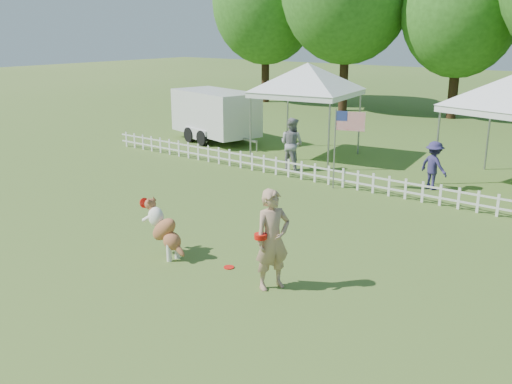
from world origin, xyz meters
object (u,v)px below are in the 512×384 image
(dog, at_px, (165,230))
(frisbee_on_turf, at_px, (229,267))
(cargo_trailer, at_px, (216,116))
(flag_pole, at_px, (335,149))
(canopy_tent_left, at_px, (307,112))
(spectator_a, at_px, (292,144))
(spectator_b, at_px, (434,166))
(handler, at_px, (273,240))
(canopy_tent_right, at_px, (511,132))

(dog, height_order, frisbee_on_turf, dog)
(cargo_trailer, distance_m, flag_pole, 8.44)
(canopy_tent_left, relative_size, flag_pole, 1.42)
(canopy_tent_left, xyz_separation_m, spectator_a, (0.65, -1.89, -0.80))
(cargo_trailer, bearing_deg, spectator_b, 4.79)
(dog, height_order, spectator_a, spectator_a)
(handler, relative_size, flag_pole, 0.80)
(canopy_tent_left, bearing_deg, handler, -68.76)
(canopy_tent_right, height_order, flag_pole, canopy_tent_right)
(spectator_b, bearing_deg, canopy_tent_right, -111.74)
(handler, bearing_deg, canopy_tent_left, 54.07)
(dog, bearing_deg, spectator_b, 78.61)
(frisbee_on_turf, height_order, flag_pole, flag_pole)
(spectator_a, bearing_deg, handler, 124.59)
(canopy_tent_right, xyz_separation_m, spectator_a, (-6.33, -2.29, -0.78))
(handler, distance_m, spectator_a, 9.20)
(cargo_trailer, height_order, spectator_b, cargo_trailer)
(frisbee_on_turf, xyz_separation_m, spectator_a, (-3.69, 7.60, 0.88))
(handler, xyz_separation_m, canopy_tent_right, (1.42, 10.07, 0.72))
(dog, distance_m, frisbee_on_turf, 1.60)
(spectator_a, distance_m, spectator_b, 4.76)
(flag_pole, bearing_deg, frisbee_on_turf, -96.29)
(spectator_a, bearing_deg, canopy_tent_left, -68.65)
(spectator_a, bearing_deg, flag_pole, 155.80)
(frisbee_on_turf, bearing_deg, dog, -165.56)
(frisbee_on_turf, xyz_separation_m, canopy_tent_right, (2.64, 9.88, 1.66))
(cargo_trailer, bearing_deg, canopy_tent_right, 14.31)
(handler, height_order, spectator_a, handler)
(handler, relative_size, cargo_trailer, 0.39)
(spectator_a, bearing_deg, cargo_trailer, -19.87)
(cargo_trailer, distance_m, spectator_a, 5.85)
(canopy_tent_left, bearing_deg, frisbee_on_turf, -74.08)
(spectator_b, bearing_deg, frisbee_on_turf, 104.41)
(cargo_trailer, xyz_separation_m, spectator_b, (10.13, -1.63, -0.36))
(handler, distance_m, cargo_trailer, 14.37)
(handler, xyz_separation_m, flag_pole, (-2.59, 6.62, 0.24))
(spectator_a, bearing_deg, canopy_tent_right, -157.80)
(flag_pole, xyz_separation_m, spectator_a, (-2.33, 1.16, -0.31))
(flag_pole, distance_m, spectator_a, 2.62)
(canopy_tent_left, distance_m, cargo_trailer, 4.81)
(frisbee_on_turf, relative_size, spectator_b, 0.15)
(dog, height_order, canopy_tent_left, canopy_tent_left)
(dog, height_order, spectator_b, spectator_b)
(dog, relative_size, spectator_b, 0.83)
(cargo_trailer, relative_size, flag_pole, 2.06)
(canopy_tent_left, xyz_separation_m, flag_pole, (2.98, -3.05, -0.50))
(canopy_tent_right, xyz_separation_m, cargo_trailer, (-11.74, -0.08, -0.59))
(frisbee_on_turf, bearing_deg, spectator_b, 82.84)
(flag_pole, relative_size, spectator_a, 1.34)
(cargo_trailer, bearing_deg, flag_pole, -9.60)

